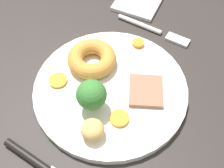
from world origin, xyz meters
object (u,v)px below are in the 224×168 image
object	(u,v)px
meat_slice_main	(146,91)
fork	(155,30)
yorkshire_pudding	(92,59)
carrot_coin_side	(138,43)
broccoli_floret	(91,95)
roast_potato_left	(92,130)
carrot_coin_front	(119,118)
dinner_plate	(112,90)
carrot_coin_back	(59,79)

from	to	relation	value
meat_slice_main	fork	xyz separation A→B (cm)	(-15.13, -3.89, -1.41)
yorkshire_pudding	carrot_coin_side	size ratio (longest dim) A/B	3.80
broccoli_floret	carrot_coin_side	bearing A→B (deg)	174.70
meat_slice_main	broccoli_floret	xyz separation A→B (cm)	(6.16, -6.62, 2.94)
roast_potato_left	carrot_coin_front	distance (cm)	4.88
fork	carrot_coin_side	bearing A→B (deg)	-97.41
yorkshire_pudding	broccoli_floret	xyz separation A→B (cm)	(7.76, 4.11, 1.98)
roast_potato_left	yorkshire_pudding	bearing A→B (deg)	-152.04
fork	yorkshire_pudding	bearing A→B (deg)	-111.66
carrot_coin_front	broccoli_floret	bearing A→B (deg)	-93.19
meat_slice_main	broccoli_floret	distance (cm)	9.51
roast_potato_left	broccoli_floret	size ratio (longest dim) A/B	0.62
dinner_plate	yorkshire_pudding	size ratio (longest dim) A/B	3.04
carrot_coin_front	carrot_coin_side	distance (cm)	16.11
yorkshire_pudding	carrot_coin_side	distance (cm)	9.57
meat_slice_main	fork	world-z (taller)	meat_slice_main
yorkshire_pudding	carrot_coin_back	distance (cm)	6.65
meat_slice_main	carrot_coin_side	distance (cm)	10.68
meat_slice_main	yorkshire_pudding	xyz separation A→B (cm)	(-1.60, -10.74, 0.95)
dinner_plate	carrot_coin_back	size ratio (longest dim) A/B	8.28
yorkshire_pudding	carrot_coin_back	xyz separation A→B (cm)	(5.59, -3.43, -1.12)
yorkshire_pudding	carrot_coin_side	world-z (taller)	yorkshire_pudding
meat_slice_main	carrot_coin_front	bearing A→B (deg)	-15.99
roast_potato_left	carrot_coin_front	size ratio (longest dim) A/B	1.18
roast_potato_left	fork	world-z (taller)	roast_potato_left
roast_potato_left	dinner_plate	bearing A→B (deg)	-173.19
dinner_plate	meat_slice_main	bearing A→B (deg)	105.63
meat_slice_main	carrot_coin_back	distance (cm)	14.72
roast_potato_left	broccoli_floret	xyz separation A→B (cm)	(-4.28, -2.28, 1.88)
dinner_plate	meat_slice_main	distance (cm)	5.72
fork	carrot_coin_front	bearing A→B (deg)	-79.39
carrot_coin_side	roast_potato_left	bearing A→B (deg)	2.44
yorkshire_pudding	broccoli_floret	size ratio (longest dim) A/B	1.46
carrot_coin_front	meat_slice_main	bearing A→B (deg)	164.01
dinner_plate	carrot_coin_side	world-z (taller)	carrot_coin_side
dinner_plate	fork	distance (cm)	16.71
roast_potato_left	carrot_coin_back	distance (cm)	11.82
roast_potato_left	carrot_coin_side	bearing A→B (deg)	-177.56
dinner_plate	roast_potato_left	size ratio (longest dim) A/B	7.20
meat_slice_main	fork	size ratio (longest dim) A/B	0.40
carrot_coin_front	carrot_coin_back	bearing A→B (deg)	-101.22
carrot_coin_front	carrot_coin_back	xyz separation A→B (cm)	(-2.44, -12.33, -0.03)
carrot_coin_back	carrot_coin_side	xyz separation A→B (cm)	(-13.32, 8.98, 0.10)
dinner_plate	carrot_coin_front	world-z (taller)	carrot_coin_front
yorkshire_pudding	roast_potato_left	xyz separation A→B (cm)	(12.04, 6.39, 0.11)
carrot_coin_back	broccoli_floret	bearing A→B (deg)	73.90
dinner_plate	carrot_coin_back	distance (cm)	9.15
meat_slice_main	roast_potato_left	size ratio (longest dim) A/B	1.71
fork	dinner_plate	bearing A→B (deg)	-90.03
yorkshire_pudding	roast_potato_left	distance (cm)	13.63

